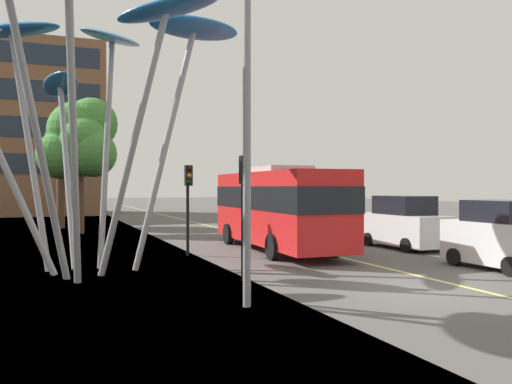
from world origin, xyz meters
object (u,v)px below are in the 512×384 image
Objects in this scene: red_bus at (277,205)px; street_lamp at (265,92)px; car_parked_near at (502,237)px; car_parked_mid at (404,224)px; traffic_light_kerb_far at (188,190)px; leaf_sculpture at (75,44)px; traffic_light_kerb_near at (244,190)px; car_parked_far at (322,216)px.

red_bus is 10.83m from street_lamp.
car_parked_mid reaches higher than car_parked_near.
street_lamp is at bearing -93.44° from traffic_light_kerb_far.
leaf_sculpture is 1.43× the size of street_lamp.
car_parked_near is (13.03, -4.01, -5.99)m from leaf_sculpture.
traffic_light_kerb_near is at bearing -32.81° from leaf_sculpture.
car_parked_near is at bearing -17.09° from leaf_sculpture.
car_parked_mid is (9.47, -0.97, -1.50)m from traffic_light_kerb_far.
car_parked_mid is 6.51m from car_parked_far.
leaf_sculpture is at bearing 162.91° from car_parked_near.
car_parked_near is 12.61m from car_parked_far.
red_bus is 2.23× the size of car_parked_far.
traffic_light_kerb_near is 14.55m from car_parked_far.
street_lamp is (-10.01, -8.11, 3.79)m from car_parked_mid.
street_lamp is (3.80, -5.99, -2.19)m from leaf_sculpture.
car_parked_mid is (5.52, -1.30, -0.87)m from red_bus.
red_bus is 1.33× the size of street_lamp.
car_parked_mid is 13.43m from street_lamp.
traffic_light_kerb_far is 9.38m from street_lamp.
traffic_light_kerb_near is 8.78m from car_parked_near.
leaf_sculpture is 2.46× the size of car_parked_mid.
car_parked_far is at bearing 32.96° from leaf_sculpture.
car_parked_far reaches higher than car_parked_mid.
red_bus reaches higher than traffic_light_kerb_far.
car_parked_far is (8.92, 5.52, -1.47)m from traffic_light_kerb_far.
street_lamp is (-9.47, -14.60, 3.76)m from car_parked_far.
traffic_light_kerb_far is at bearing -175.23° from red_bus.
red_bus is at bearing -133.82° from car_parked_far.
red_bus is at bearing 64.49° from street_lamp.
car_parked_near is 0.50× the size of street_lamp.
car_parked_far reaches higher than car_parked_near.
leaf_sculpture reaches higher than car_parked_mid.
street_lamp reaches higher than car_parked_far.
leaf_sculpture is at bearing 147.19° from traffic_light_kerb_near.
red_bus is at bearing 4.77° from traffic_light_kerb_far.
traffic_light_kerb_far is at bearing 174.16° from car_parked_mid.
car_parked_far is at bearing 46.18° from red_bus.
red_bus is 0.93× the size of leaf_sculpture.
car_parked_far is 0.60× the size of street_lamp.
car_parked_mid is (9.35, 5.00, -1.53)m from traffic_light_kerb_near.
traffic_light_kerb_near reaches higher than red_bus.
leaf_sculpture is 2.40× the size of car_parked_far.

